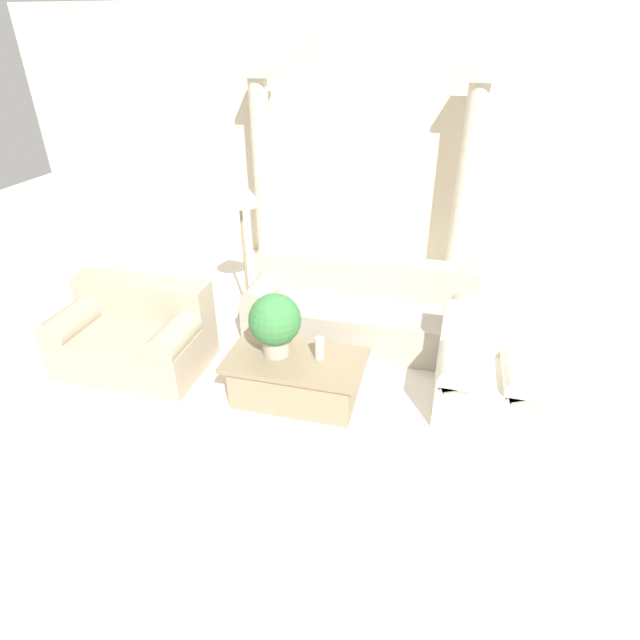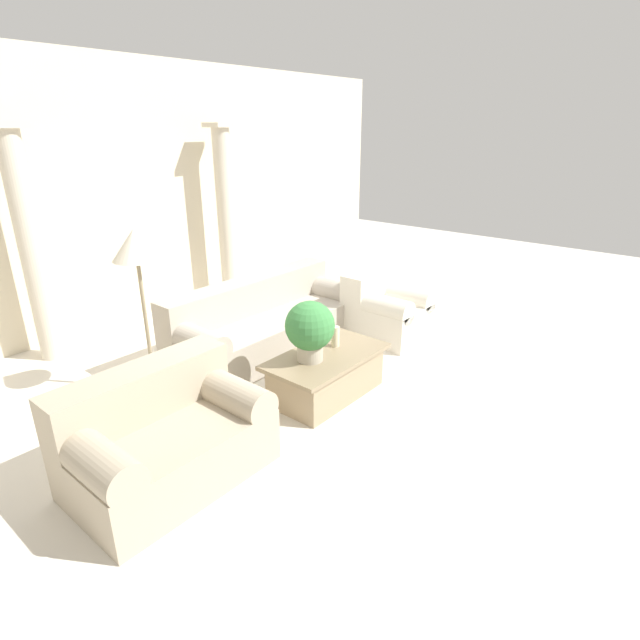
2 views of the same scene
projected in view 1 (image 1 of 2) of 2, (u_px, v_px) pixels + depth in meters
name	position (u px, v px, depth m)	size (l,w,h in m)	color
ground_plane	(313.00, 374.00, 4.80)	(16.00, 16.00, 0.00)	silver
wall_back	(370.00, 144.00, 6.44)	(10.00, 0.06, 3.20)	beige
sofa_long	(361.00, 309.00, 5.24)	(2.34, 0.86, 0.80)	#ADA393
loveseat	(135.00, 333.00, 4.80)	(1.36, 0.86, 0.80)	tan
coffee_table	(296.00, 378.00, 4.38)	(1.20, 0.66, 0.42)	#998466
potted_plant	(275.00, 322.00, 4.20)	(0.45, 0.45, 0.56)	#B2A893
pillar_candle	(319.00, 348.00, 4.23)	(0.08, 0.08, 0.20)	beige
floor_lamp	(240.00, 198.00, 5.17)	(0.42, 0.42, 1.58)	gray
column_left	(262.00, 173.00, 6.55)	(0.33, 0.33, 2.44)	beige
column_right	(465.00, 186.00, 6.00)	(0.33, 0.33, 2.44)	beige
armchair	(484.00, 368.00, 4.30)	(0.79, 0.87, 0.77)	beige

